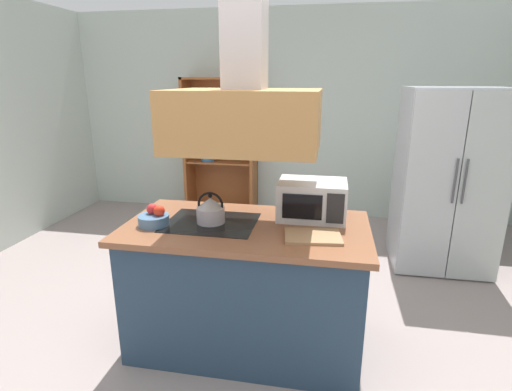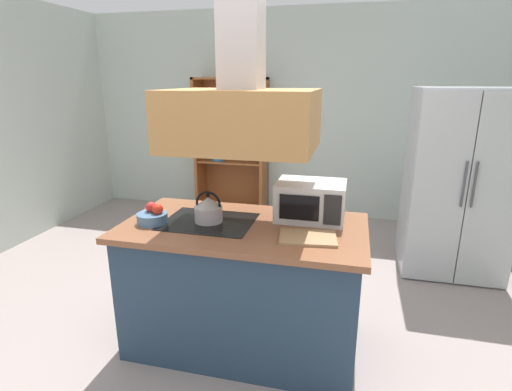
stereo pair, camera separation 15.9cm
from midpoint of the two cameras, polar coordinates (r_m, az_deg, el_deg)
name	(u,v)px [view 1 (the left image)]	position (r m, az deg, el deg)	size (l,w,h in m)	color
ground_plane	(242,340)	(3.06, -3.61, -20.19)	(7.80, 7.80, 0.00)	gray
wall_back	(289,115)	(5.43, 4.00, 11.46)	(6.00, 0.12, 2.70)	silver
kitchen_island	(247,285)	(2.81, -3.02, -12.81)	(1.61, 0.88, 0.90)	#273C53
range_hood	(245,99)	(2.45, -3.47, 13.75)	(0.90, 0.70, 1.29)	#BB8246
refrigerator	(447,180)	(4.23, 24.85, 1.99)	(0.90, 0.78, 1.75)	#B9BCC4
dish_cabinet	(221,155)	(5.47, -5.86, 5.84)	(0.95, 0.40, 1.84)	#965228
kettle	(211,210)	(2.65, -8.26, -2.07)	(0.19, 0.19, 0.21)	#BDB3BB
cutting_board	(313,236)	(2.42, 6.35, -5.92)	(0.34, 0.24, 0.02)	#A87F56
microwave	(312,200)	(2.72, 6.45, -0.61)	(0.46, 0.35, 0.26)	silver
fruit_bowl	(154,218)	(2.70, -16.14, -3.15)	(0.20, 0.20, 0.14)	#4C7299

